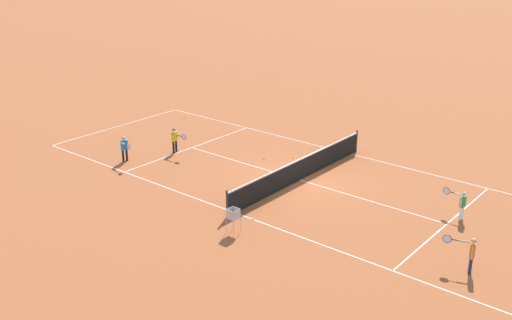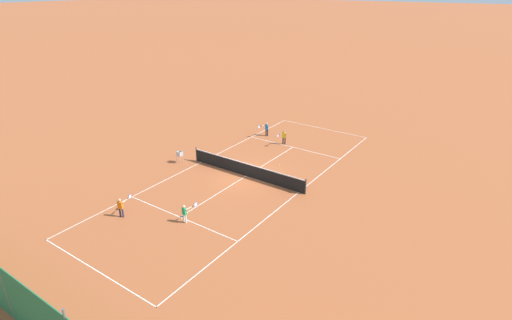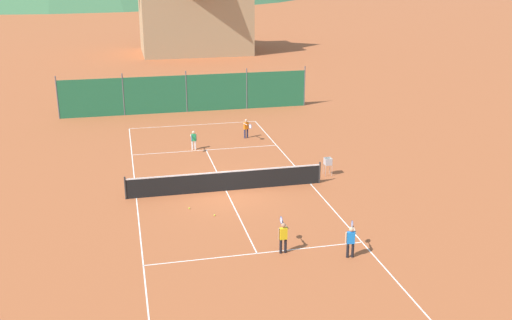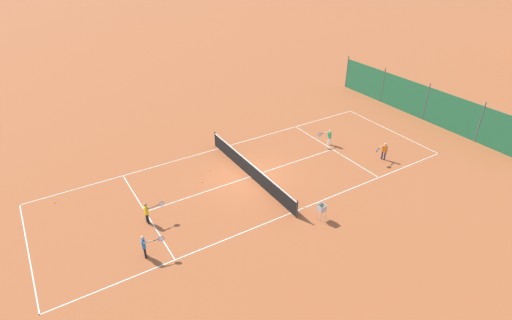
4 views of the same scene
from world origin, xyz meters
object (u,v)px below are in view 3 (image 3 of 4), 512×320
(ball_hopper, at_px, (328,163))
(player_far_service, at_px, (351,239))
(tennis_net, at_px, (226,181))
(player_near_baseline, at_px, (246,127))
(player_near_service, at_px, (283,235))
(tennis_ball_alley_left, at_px, (214,215))
(alpine_chalet, at_px, (194,0))
(tennis_ball_by_net_left, at_px, (189,208))
(player_far_baseline, at_px, (194,139))
(tennis_ball_by_net_right, at_px, (305,177))

(ball_hopper, bearing_deg, player_far_service, -103.98)
(ball_hopper, bearing_deg, tennis_net, -169.68)
(tennis_net, bearing_deg, player_near_baseline, 71.67)
(ball_hopper, bearing_deg, player_near_service, -120.21)
(player_near_service, xyz_separation_m, tennis_ball_alley_left, (-1.93, 3.79, -0.67))
(alpine_chalet, bearing_deg, player_near_service, -93.77)
(player_near_baseline, distance_m, alpine_chalet, 35.95)
(tennis_net, height_order, alpine_chalet, alpine_chalet)
(player_near_service, bearing_deg, tennis_ball_by_net_left, 121.10)
(tennis_ball_alley_left, relative_size, ball_hopper, 0.07)
(player_near_baseline, xyz_separation_m, ball_hopper, (2.59, -7.22, -0.02))
(player_far_baseline, distance_m, tennis_ball_by_net_right, 7.47)
(tennis_net, relative_size, ball_hopper, 10.31)
(player_far_service, bearing_deg, ball_hopper, 76.02)
(player_near_baseline, relative_size, alpine_chalet, 0.09)
(tennis_ball_by_net_left, height_order, alpine_chalet, alpine_chalet)
(player_far_service, xyz_separation_m, ball_hopper, (2.08, 8.35, -0.04))
(tennis_ball_by_net_left, bearing_deg, player_near_service, -58.90)
(tennis_net, xyz_separation_m, alpine_chalet, (4.26, 43.74, 5.32))
(tennis_net, distance_m, player_far_baseline, 6.62)
(tennis_net, relative_size, alpine_chalet, 0.71)
(player_far_service, distance_m, tennis_ball_by_net_right, 8.29)
(player_far_service, height_order, alpine_chalet, alpine_chalet)
(tennis_ball_by_net_left, relative_size, tennis_ball_by_net_right, 1.00)
(player_near_service, bearing_deg, player_far_service, -20.99)
(tennis_net, xyz_separation_m, tennis_ball_by_net_left, (-1.92, -1.76, -0.47))
(player_near_baseline, relative_size, player_far_service, 0.98)
(tennis_ball_by_net_left, bearing_deg, ball_hopper, 20.63)
(tennis_ball_alley_left, xyz_separation_m, alpine_chalet, (5.24, 46.46, 5.79))
(tennis_ball_by_net_right, height_order, ball_hopper, ball_hopper)
(player_near_service, relative_size, ball_hopper, 1.34)
(alpine_chalet, bearing_deg, player_far_baseline, -97.54)
(player_near_service, distance_m, tennis_ball_by_net_left, 5.60)
(tennis_ball_alley_left, height_order, tennis_ball_by_net_right, same)
(alpine_chalet, bearing_deg, tennis_ball_by_net_right, -90.24)
(player_far_service, bearing_deg, tennis_net, 113.57)
(tennis_ball_alley_left, bearing_deg, player_near_service, -63.02)
(player_near_service, xyz_separation_m, tennis_ball_by_net_right, (3.14, 7.35, -0.67))
(tennis_net, xyz_separation_m, player_near_baseline, (2.71, 8.19, 0.18))
(player_far_baseline, height_order, alpine_chalet, alpine_chalet)
(tennis_ball_by_net_right, bearing_deg, ball_hopper, 5.92)
(player_far_service, distance_m, player_near_service, 2.44)
(tennis_ball_alley_left, relative_size, alpine_chalet, 0.01)
(player_near_service, bearing_deg, tennis_net, 98.27)
(tennis_net, distance_m, ball_hopper, 5.39)
(player_far_service, height_order, player_near_service, player_near_service)
(player_far_baseline, relative_size, tennis_ball_alley_left, 16.57)
(tennis_net, bearing_deg, tennis_ball_by_net_right, 11.61)
(player_far_service, bearing_deg, tennis_ball_by_net_right, 84.03)
(player_near_baseline, relative_size, ball_hopper, 1.31)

